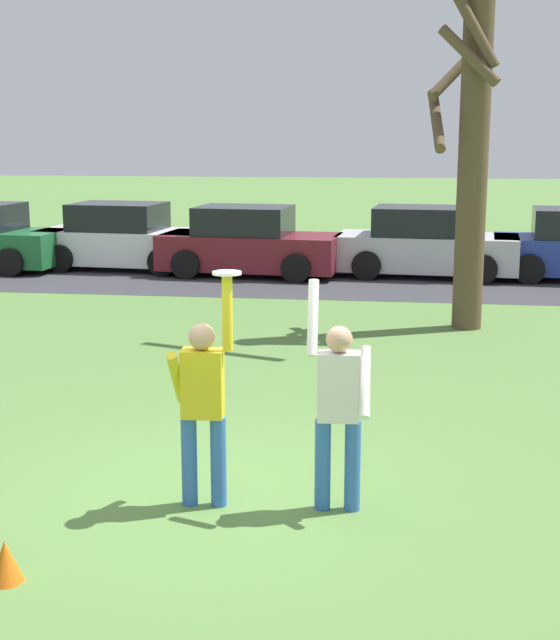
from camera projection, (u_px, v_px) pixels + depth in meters
The scene contains 10 objects.
ground_plane at pixel (214, 494), 8.36m from camera, with size 120.00×120.00×0.00m, color #567F3D.
person_catcher at pixel (203, 399), 7.91m from camera, with size 0.55×0.49×2.08m.
person_defender at pixel (338, 402), 7.82m from camera, with size 0.56×0.49×2.04m.
frisbee_disc at pixel (227, 273), 7.67m from camera, with size 0.25×0.25×0.02m, color white.
parked_car_white at pixel (123, 239), 22.04m from camera, with size 4.23×2.30×1.59m.
parked_car_maroon at pixel (249, 244), 21.08m from camera, with size 4.23×2.30×1.59m.
parked_car_silver at pixel (425, 245), 20.92m from camera, with size 4.23×2.30×1.59m.
parking_strip at pixel (263, 274), 21.34m from camera, with size 24.01×6.40×0.01m, color #38383D.
bare_tree_tall at pixel (471, 130), 14.78m from camera, with size 1.78×2.23×6.71m.
field_cone_orange at pixel (6, 561), 6.69m from camera, with size 0.26×0.26×0.32m, color orange.
Camera 1 is at (1.68, -7.71, 3.25)m, focal length 51.12 mm.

